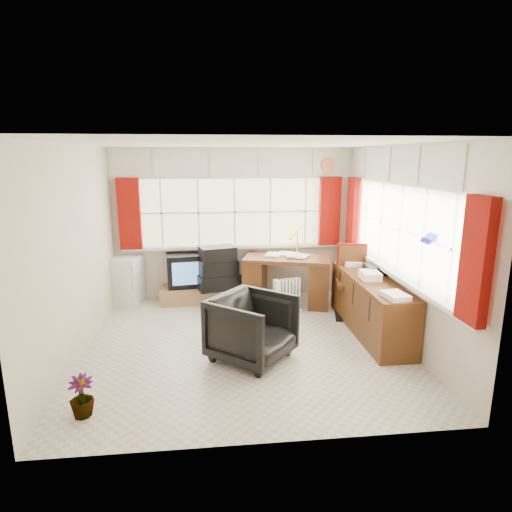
{
  "coord_description": "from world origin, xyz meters",
  "views": [
    {
      "loc": [
        -0.43,
        -5.12,
        2.35
      ],
      "look_at": [
        0.2,
        0.55,
        1.03
      ],
      "focal_mm": 30.0,
      "sensor_mm": 36.0,
      "label": 1
    }
  ],
  "objects_px": {
    "desk_lamp": "(297,236)",
    "task_chair": "(351,278)",
    "office_chair": "(252,328)",
    "crt_tv": "(186,269)",
    "desk": "(287,278)",
    "radiator": "(288,300)",
    "mini_fridge": "(126,280)",
    "credenza": "(370,305)",
    "tv_bench": "(204,294)"
  },
  "relations": [
    {
      "from": "radiator",
      "to": "office_chair",
      "type": "bearing_deg",
      "value": -115.94
    },
    {
      "from": "desk_lamp",
      "to": "office_chair",
      "type": "relative_size",
      "value": 0.5
    },
    {
      "from": "desk",
      "to": "mini_fridge",
      "type": "height_order",
      "value": "desk"
    },
    {
      "from": "credenza",
      "to": "crt_tv",
      "type": "height_order",
      "value": "credenza"
    },
    {
      "from": "desk",
      "to": "desk_lamp",
      "type": "distance_m",
      "value": 0.71
    },
    {
      "from": "desk",
      "to": "office_chair",
      "type": "distance_m",
      "value": 2.04
    },
    {
      "from": "office_chair",
      "to": "radiator",
      "type": "height_order",
      "value": "office_chair"
    },
    {
      "from": "tv_bench",
      "to": "desk_lamp",
      "type": "bearing_deg",
      "value": -1.74
    },
    {
      "from": "task_chair",
      "to": "office_chair",
      "type": "xyz_separation_m",
      "value": [
        -1.63,
        -1.31,
        -0.18
      ]
    },
    {
      "from": "task_chair",
      "to": "credenza",
      "type": "distance_m",
      "value": 0.69
    },
    {
      "from": "task_chair",
      "to": "radiator",
      "type": "relative_size",
      "value": 1.96
    },
    {
      "from": "office_chair",
      "to": "credenza",
      "type": "bearing_deg",
      "value": -29.2
    },
    {
      "from": "credenza",
      "to": "radiator",
      "type": "bearing_deg",
      "value": 141.11
    },
    {
      "from": "tv_bench",
      "to": "task_chair",
      "type": "bearing_deg",
      "value": -21.03
    },
    {
      "from": "crt_tv",
      "to": "desk_lamp",
      "type": "bearing_deg",
      "value": -5.63
    },
    {
      "from": "desk",
      "to": "task_chair",
      "type": "xyz_separation_m",
      "value": [
        0.88,
        -0.59,
        0.14
      ]
    },
    {
      "from": "desk_lamp",
      "to": "mini_fridge",
      "type": "bearing_deg",
      "value": 177.41
    },
    {
      "from": "mini_fridge",
      "to": "crt_tv",
      "type": "bearing_deg",
      "value": 3.26
    },
    {
      "from": "credenza",
      "to": "crt_tv",
      "type": "bearing_deg",
      "value": 147.22
    },
    {
      "from": "credenza",
      "to": "mini_fridge",
      "type": "relative_size",
      "value": 2.61
    },
    {
      "from": "desk_lamp",
      "to": "office_chair",
      "type": "distance_m",
      "value": 2.43
    },
    {
      "from": "task_chair",
      "to": "credenza",
      "type": "xyz_separation_m",
      "value": [
        0.05,
        -0.66,
        -0.19
      ]
    },
    {
      "from": "tv_bench",
      "to": "crt_tv",
      "type": "bearing_deg",
      "value": 155.11
    },
    {
      "from": "desk",
      "to": "radiator",
      "type": "xyz_separation_m",
      "value": [
        -0.06,
        -0.46,
        -0.21
      ]
    },
    {
      "from": "task_chair",
      "to": "crt_tv",
      "type": "distance_m",
      "value": 2.7
    },
    {
      "from": "desk",
      "to": "mini_fridge",
      "type": "xyz_separation_m",
      "value": [
        -2.6,
        0.35,
        -0.05
      ]
    },
    {
      "from": "radiator",
      "to": "tv_bench",
      "type": "xyz_separation_m",
      "value": [
        -1.29,
        0.72,
        -0.1
      ]
    },
    {
      "from": "task_chair",
      "to": "radiator",
      "type": "xyz_separation_m",
      "value": [
        -0.93,
        0.13,
        -0.35
      ]
    },
    {
      "from": "crt_tv",
      "to": "task_chair",
      "type": "bearing_deg",
      "value": -21.48
    },
    {
      "from": "desk_lamp",
      "to": "radiator",
      "type": "xyz_separation_m",
      "value": [
        -0.26,
        -0.68,
        -0.86
      ]
    },
    {
      "from": "office_chair",
      "to": "credenza",
      "type": "relative_size",
      "value": 0.43
    },
    {
      "from": "task_chair",
      "to": "mini_fridge",
      "type": "relative_size",
      "value": 1.41
    },
    {
      "from": "office_chair",
      "to": "crt_tv",
      "type": "xyz_separation_m",
      "value": [
        -0.88,
        2.3,
        0.13
      ]
    },
    {
      "from": "radiator",
      "to": "crt_tv",
      "type": "relative_size",
      "value": 0.84
    },
    {
      "from": "desk_lamp",
      "to": "task_chair",
      "type": "bearing_deg",
      "value": -50.28
    },
    {
      "from": "tv_bench",
      "to": "credenza",
      "type": "bearing_deg",
      "value": -33.7
    },
    {
      "from": "radiator",
      "to": "credenza",
      "type": "xyz_separation_m",
      "value": [
        0.99,
        -0.8,
        0.16
      ]
    },
    {
      "from": "desk_lamp",
      "to": "credenza",
      "type": "bearing_deg",
      "value": -63.81
    },
    {
      "from": "office_chair",
      "to": "crt_tv",
      "type": "bearing_deg",
      "value": 60.92
    },
    {
      "from": "crt_tv",
      "to": "office_chair",
      "type": "bearing_deg",
      "value": -68.99
    },
    {
      "from": "task_chair",
      "to": "credenza",
      "type": "bearing_deg",
      "value": -85.47
    },
    {
      "from": "desk",
      "to": "credenza",
      "type": "height_order",
      "value": "credenza"
    },
    {
      "from": "desk",
      "to": "desk_lamp",
      "type": "relative_size",
      "value": 3.48
    },
    {
      "from": "office_chair",
      "to": "mini_fridge",
      "type": "height_order",
      "value": "office_chair"
    },
    {
      "from": "task_chair",
      "to": "tv_bench",
      "type": "xyz_separation_m",
      "value": [
        -2.23,
        0.86,
        -0.45
      ]
    },
    {
      "from": "credenza",
      "to": "mini_fridge",
      "type": "height_order",
      "value": "credenza"
    },
    {
      "from": "radiator",
      "to": "desk",
      "type": "bearing_deg",
      "value": 82.85
    },
    {
      "from": "desk",
      "to": "office_chair",
      "type": "relative_size",
      "value": 1.74
    },
    {
      "from": "desk_lamp",
      "to": "crt_tv",
      "type": "xyz_separation_m",
      "value": [
        -1.84,
        0.18,
        -0.56
      ]
    },
    {
      "from": "credenza",
      "to": "mini_fridge",
      "type": "xyz_separation_m",
      "value": [
        -3.53,
        1.6,
        -0.0
      ]
    }
  ]
}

